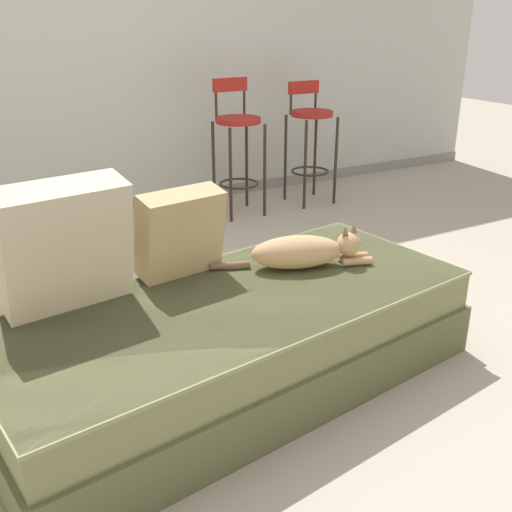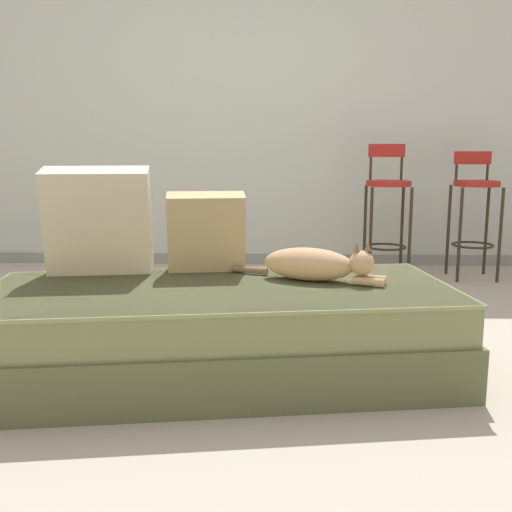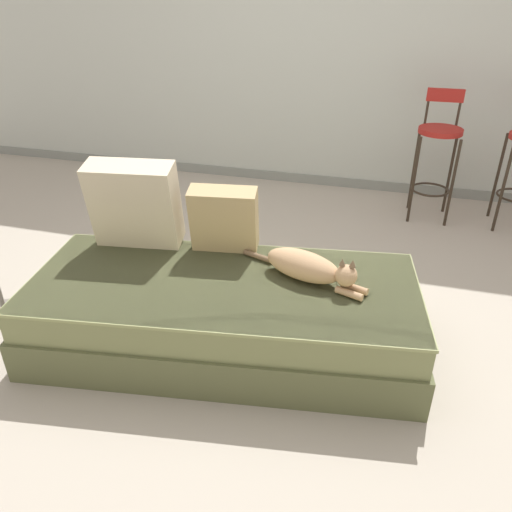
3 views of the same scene
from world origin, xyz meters
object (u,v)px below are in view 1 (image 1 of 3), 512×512
at_px(throw_pillow_middle, 180,233).
at_px(bar_stool_by_doorway, 310,131).
at_px(throw_pillow_corner, 64,245).
at_px(cat, 303,251).
at_px(bar_stool_near_window, 238,138).
at_px(couch, 236,341).

bearing_deg(throw_pillow_middle, bar_stool_by_doorway, 43.48).
height_order(throw_pillow_corner, cat, throw_pillow_corner).
bearing_deg(bar_stool_near_window, couch, -117.69).
relative_size(throw_pillow_middle, bar_stool_by_doorway, 0.41).
xyz_separation_m(couch, bar_stool_near_window, (1.10, 2.10, 0.39)).
xyz_separation_m(cat, bar_stool_by_doorway, (1.35, 1.96, 0.11)).
bearing_deg(throw_pillow_corner, couch, -23.03).
height_order(bar_stool_near_window, bar_stool_by_doorway, bar_stool_near_window).
height_order(couch, throw_pillow_corner, throw_pillow_corner).
xyz_separation_m(throw_pillow_corner, bar_stool_by_doorway, (2.37, 1.84, -0.07)).
bearing_deg(throw_pillow_middle, throw_pillow_corner, -171.83).
bearing_deg(bar_stool_near_window, throw_pillow_corner, -132.77).
relative_size(couch, bar_stool_near_window, 2.08).
xyz_separation_m(cat, bar_stool_near_window, (0.68, 1.96, 0.11)).
relative_size(throw_pillow_corner, cat, 0.73).
relative_size(couch, throw_pillow_corner, 4.11).
distance_m(cat, bar_stool_by_doorway, 2.38).
height_order(couch, throw_pillow_middle, throw_pillow_middle).
distance_m(bar_stool_near_window, bar_stool_by_doorway, 0.67).
bearing_deg(bar_stool_by_doorway, bar_stool_near_window, 179.94).
height_order(throw_pillow_corner, throw_pillow_middle, throw_pillow_corner).
xyz_separation_m(throw_pillow_middle, cat, (0.52, -0.19, -0.12)).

